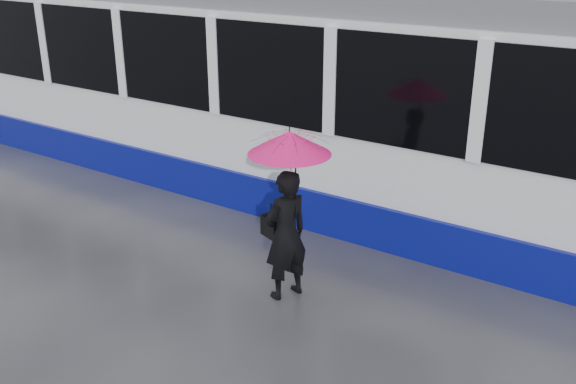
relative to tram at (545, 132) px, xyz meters
The scene contains 6 objects.
ground 4.06m from the tram, 137.77° to the right, with size 90.00×90.00×0.00m, color #2A2A2F.
rails 3.20m from the tram, behind, with size 34.00×1.51×0.02m.
tram is the anchor object (origin of this frame).
woman 3.68m from the tram, 124.61° to the right, with size 0.57×0.38×1.57m, color black.
umbrella 3.55m from the tram, 123.94° to the right, with size 1.19×1.19×1.06m.
handbag 3.78m from the tram, 127.59° to the right, with size 0.31×0.21×0.42m.
Camera 1 is at (4.49, -5.95, 3.96)m, focal length 40.00 mm.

